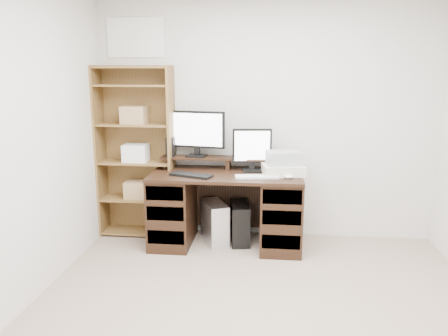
% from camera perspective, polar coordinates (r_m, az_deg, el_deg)
% --- Properties ---
extents(room, '(3.54, 4.04, 2.54)m').
position_cam_1_polar(room, '(2.61, 4.75, 1.52)').
color(room, gray).
rests_on(room, ground).
extents(desk, '(1.50, 0.70, 0.75)m').
position_cam_1_polar(desk, '(4.44, 0.29, -5.20)').
color(desk, black).
rests_on(desk, ground).
extents(riser_shelf, '(1.40, 0.22, 0.12)m').
position_cam_1_polar(riser_shelf, '(4.53, 0.57, 1.08)').
color(riser_shelf, black).
rests_on(riser_shelf, desk).
extents(monitor_wide, '(0.59, 0.18, 0.47)m').
position_cam_1_polar(monitor_wide, '(4.54, -3.56, 4.81)').
color(monitor_wide, black).
rests_on(monitor_wide, riser_shelf).
extents(monitor_small, '(0.40, 0.17, 0.43)m').
position_cam_1_polar(monitor_small, '(4.40, 3.68, 2.59)').
color(monitor_small, black).
rests_on(monitor_small, desk).
extents(speaker, '(0.09, 0.09, 0.20)m').
position_cam_1_polar(speaker, '(4.57, -7.02, 2.74)').
color(speaker, black).
rests_on(speaker, riser_shelf).
extents(keyboard_black, '(0.44, 0.27, 0.02)m').
position_cam_1_polar(keyboard_black, '(4.23, -4.31, -0.93)').
color(keyboard_black, black).
rests_on(keyboard_black, desk).
extents(keyboard_white, '(0.43, 0.18, 0.02)m').
position_cam_1_polar(keyboard_white, '(4.17, 4.32, -1.14)').
color(keyboard_white, silver).
rests_on(keyboard_white, desk).
extents(mouse, '(0.09, 0.06, 0.03)m').
position_cam_1_polar(mouse, '(4.17, 8.43, -1.14)').
color(mouse, white).
rests_on(mouse, desk).
extents(printer, '(0.44, 0.36, 0.10)m').
position_cam_1_polar(printer, '(4.31, 7.74, -0.22)').
color(printer, beige).
rests_on(printer, desk).
extents(basket, '(0.36, 0.29, 0.14)m').
position_cam_1_polar(basket, '(4.29, 7.79, 1.30)').
color(basket, '#999EA3').
rests_on(basket, printer).
extents(tower_silver, '(0.34, 0.46, 0.42)m').
position_cam_1_polar(tower_silver, '(4.56, -1.21, -7.09)').
color(tower_silver, silver).
rests_on(tower_silver, ground).
extents(tower_black, '(0.24, 0.44, 0.42)m').
position_cam_1_polar(tower_black, '(4.56, 2.08, -7.15)').
color(tower_black, black).
rests_on(tower_black, ground).
extents(bookshelf, '(0.80, 0.30, 1.80)m').
position_cam_1_polar(bookshelf, '(4.71, -11.36, 2.22)').
color(bookshelf, olive).
rests_on(bookshelf, ground).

